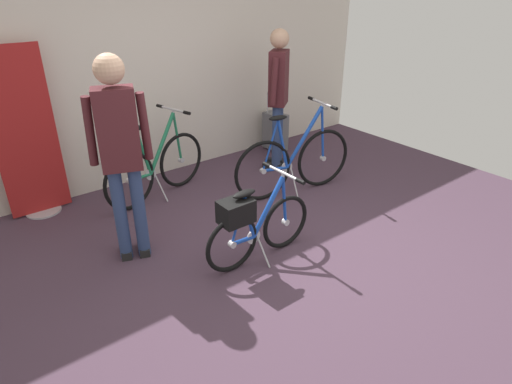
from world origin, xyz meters
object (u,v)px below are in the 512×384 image
object	(u,v)px
folding_bike_foreground	(253,224)
display_bike_left	(294,161)
visitor_browsing	(120,148)
display_bike_right	(156,167)
rolling_suitcase	(275,131)
visitor_near_wall	(278,91)
floor_banner_stand	(27,143)

from	to	relation	value
folding_bike_foreground	display_bike_left	world-z (taller)	display_bike_left
folding_bike_foreground	visitor_browsing	size ratio (longest dim) A/B	0.63
display_bike_right	rolling_suitcase	distance (m)	2.05
display_bike_right	display_bike_left	bearing A→B (deg)	-33.87
visitor_near_wall	display_bike_right	bearing A→B (deg)	174.17
floor_banner_stand	display_bike_left	size ratio (longest dim) A/B	1.17
folding_bike_foreground	visitor_near_wall	distance (m)	2.26
rolling_suitcase	display_bike_left	bearing A→B (deg)	-121.24
display_bike_left	display_bike_right	size ratio (longest dim) A/B	1.09
folding_bike_foreground	display_bike_right	distance (m)	1.68
display_bike_left	floor_banner_stand	bearing A→B (deg)	152.16
display_bike_left	rolling_suitcase	distance (m)	1.40
visitor_near_wall	rolling_suitcase	bearing A→B (deg)	52.08
display_bike_right	visitor_browsing	size ratio (longest dim) A/B	0.76
folding_bike_foreground	display_bike_left	size ratio (longest dim) A/B	0.75
folding_bike_foreground	display_bike_right	world-z (taller)	display_bike_right
floor_banner_stand	visitor_browsing	size ratio (longest dim) A/B	0.97
folding_bike_foreground	rolling_suitcase	bearing A→B (deg)	45.99
display_bike_left	visitor_browsing	bearing A→B (deg)	-177.53
folding_bike_foreground	visitor_near_wall	world-z (taller)	visitor_near_wall
display_bike_right	visitor_browsing	distance (m)	1.37
floor_banner_stand	folding_bike_foreground	bearing A→B (deg)	-59.36
display_bike_right	rolling_suitcase	bearing A→B (deg)	9.12
folding_bike_foreground	display_bike_right	bearing A→B (deg)	92.89
display_bike_left	display_bike_right	xyz separation A→B (m)	(-1.30, 0.87, -0.02)
visitor_near_wall	visitor_browsing	world-z (taller)	visitor_browsing
display_bike_left	visitor_browsing	size ratio (longest dim) A/B	0.83
folding_bike_foreground	visitor_near_wall	xyz separation A→B (m)	(1.55, 1.51, 0.63)
visitor_browsing	display_bike_left	bearing A→B (deg)	2.47
floor_banner_stand	folding_bike_foreground	xyz separation A→B (m)	(1.25, -2.11, -0.40)
rolling_suitcase	floor_banner_stand	bearing A→B (deg)	178.10
folding_bike_foreground	floor_banner_stand	bearing A→B (deg)	120.64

